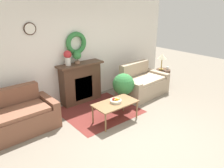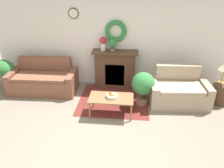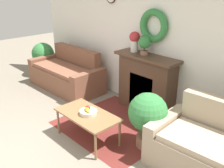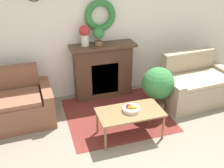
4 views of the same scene
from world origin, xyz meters
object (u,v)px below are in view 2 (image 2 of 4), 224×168
Objects in this scene: coffee_table at (111,99)px; potted_plant_floor_by_loveseat at (143,85)px; vase_on_mantel_left at (103,43)px; side_table_by_loveseat at (221,93)px; loveseat_right at (178,91)px; couch_left at (44,80)px; fireplace at (115,69)px; potted_plant_on_mantel at (113,44)px; potted_plant_floor_by_couch at (4,71)px; fruit_bowl at (112,96)px.

potted_plant_floor_by_loveseat reaches higher than coffee_table.
side_table_by_loveseat is at bearing -11.41° from vase_on_mantel_left.
coffee_table is at bearing -160.41° from loveseat_right.
fireplace is at bearing 10.87° from couch_left.
potted_plant_on_mantel is at bearing 133.97° from potted_plant_floor_by_loveseat.
potted_plant_floor_by_loveseat reaches higher than side_table_by_loveseat.
loveseat_right is at bearing -21.80° from potted_plant_on_mantel.
loveseat_right reaches higher than potted_plant_floor_by_couch.
coffee_table is 3.03× the size of potted_plant_on_mantel.
side_table_by_loveseat is (2.74, 0.80, -0.23)m from fruit_bowl.
vase_on_mantel_left is (-0.36, 1.43, 0.90)m from coffee_table.
couch_left is at bearing -167.34° from potted_plant_on_mantel.
vase_on_mantel_left is at bearing 104.17° from coffee_table.
vase_on_mantel_left is at bearing 168.59° from side_table_by_loveseat.
potted_plant_floor_by_couch is at bearing 161.99° from fruit_bowl.
vase_on_mantel_left is 0.44× the size of potted_plant_floor_by_loveseat.
couch_left is 6.88× the size of fruit_bowl.
potted_plant_on_mantel is 3.15m from potted_plant_floor_by_couch.
couch_left is 1.98m from vase_on_mantel_left.
fruit_bowl is 3.32m from potted_plant_floor_by_couch.
coffee_table is 3.80× the size of fruit_bowl.
fruit_bowl is 2.86m from side_table_by_loveseat.
fruit_bowl is 1.69m from vase_on_mantel_left.
couch_left is 2.79m from potted_plant_floor_by_loveseat.
fireplace is 3.13m from potted_plant_floor_by_couch.
fireplace is 2.37× the size of side_table_by_loveseat.
fireplace is 1.47× the size of potted_plant_floor_by_couch.
side_table_by_loveseat is 1.58× the size of potted_plant_on_mantel.
potted_plant_floor_by_couch is at bearing 172.34° from loveseat_right.
couch_left is 2.15× the size of potted_plant_floor_by_couch.
couch_left is 4.85× the size of vase_on_mantel_left.
coffee_table is (2.01, -0.98, 0.09)m from couch_left.
potted_plant_floor_by_loveseat is at bearing -172.97° from loveseat_right.
loveseat_right is 3.98× the size of vase_on_mantel_left.
side_table_by_loveseat is at bearing 0.85° from loveseat_right.
potted_plant_floor_by_loveseat is at bearing -172.53° from side_table_by_loveseat.
potted_plant_floor_by_loveseat is at bearing -49.15° from fireplace.
potted_plant_floor_by_loveseat is at bearing 36.11° from coffee_table.
loveseat_right reaches higher than fruit_bowl.
fireplace is 0.68× the size of couch_left.
fireplace is 0.83m from vase_on_mantel_left.
fireplace reaches higher than side_table_by_loveseat.
loveseat_right reaches higher than potted_plant_floor_by_loveseat.
coffee_table is 0.09m from fruit_bowl.
couch_left is (-1.98, -0.44, -0.23)m from fireplace.
couch_left is 2.26m from fruit_bowl.
vase_on_mantel_left reaches higher than potted_plant_floor_by_loveseat.
loveseat_right reaches higher than coffee_table.
couch_left is 2.14× the size of potted_plant_floor_by_loveseat.
side_table_by_loveseat is at bearing -12.02° from potted_plant_on_mantel.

